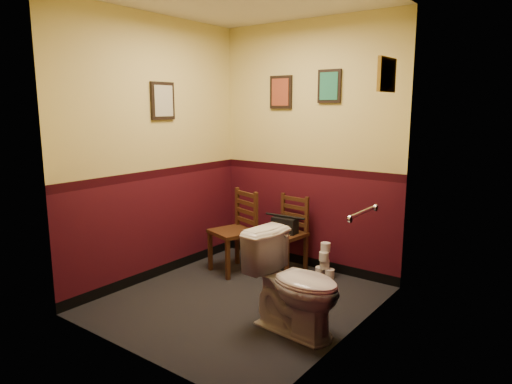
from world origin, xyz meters
The scene contains 16 objects.
floor centered at (0.00, 0.00, 0.00)m, with size 2.20×2.40×0.00m, color black.
wall_back centered at (0.00, 1.20, 1.35)m, with size 2.20×2.70×0.00m, color #410C16.
wall_front centered at (0.00, -1.20, 1.35)m, with size 2.20×2.70×0.00m, color #410C16.
wall_left centered at (-1.10, 0.00, 1.35)m, with size 2.40×2.70×0.00m, color #410C16.
wall_right centered at (1.10, 0.00, 1.35)m, with size 2.40×2.70×0.00m, color #410C16.
grab_bar centered at (1.07, 0.25, 0.95)m, with size 0.05×0.56×0.06m.
framed_print_back_a centered at (-0.35, 1.18, 1.95)m, with size 0.28×0.04×0.36m.
framed_print_back_b centered at (0.25, 1.18, 2.00)m, with size 0.26×0.04×0.34m.
framed_print_left centered at (-1.08, 0.10, 1.85)m, with size 0.04×0.30×0.38m.
framed_print_right centered at (1.08, 0.60, 2.05)m, with size 0.04×0.34×0.28m.
toilet centered at (0.72, -0.20, 0.40)m, with size 0.45×0.81×0.79m, color white.
toilet_brush centered at (0.90, -0.18, 0.06)m, with size 0.11×0.11×0.39m.
chair_left centered at (-0.54, 0.60, 0.45)m, with size 0.52×0.52×0.90m.
chair_right centered at (-0.10, 0.95, 0.42)m, with size 0.43×0.43×0.83m.
handbag centered at (-0.10, 0.91, 0.52)m, with size 0.28×0.15×0.20m.
tp_stack centered at (0.34, 1.01, 0.16)m, with size 0.22×0.13×0.38m.
Camera 1 is at (2.53, -3.13, 1.79)m, focal length 32.00 mm.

